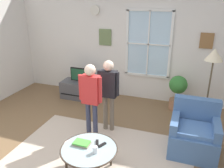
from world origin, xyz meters
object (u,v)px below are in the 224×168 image
at_px(television, 81,75).
at_px(coffee_table, 89,150).
at_px(tv_stand, 81,90).
at_px(armchair, 194,134).
at_px(person_red_shirt, 91,94).
at_px(remote_near_cup, 97,143).
at_px(person_black_shirt, 108,88).
at_px(potted_plant_by_window, 178,90).
at_px(floor_lamp, 213,63).
at_px(book_stack, 82,143).
at_px(cup, 95,150).
at_px(remote_near_books, 102,145).

xyz_separation_m(television, coffee_table, (1.33, -2.40, -0.23)).
relative_size(tv_stand, armchair, 1.17).
distance_m(tv_stand, person_red_shirt, 1.97).
relative_size(remote_near_cup, person_black_shirt, 0.10).
bearing_deg(potted_plant_by_window, floor_lamp, -51.15).
bearing_deg(book_stack, remote_near_cup, 25.75).
relative_size(armchair, book_stack, 3.46).
xyz_separation_m(cup, remote_near_cup, (-0.06, 0.21, -0.04)).
distance_m(armchair, coffee_table, 1.78).
bearing_deg(armchair, potted_plant_by_window, 104.49).
bearing_deg(person_red_shirt, coffee_table, -68.34).
height_order(cup, person_red_shirt, person_red_shirt).
bearing_deg(television, remote_near_books, -56.97).
relative_size(armchair, coffee_table, 1.04).
height_order(coffee_table, person_black_shirt, person_black_shirt).
relative_size(coffee_table, person_red_shirt, 0.59).
bearing_deg(cup, remote_near_books, 80.77).
bearing_deg(remote_near_cup, tv_stand, 121.68).
distance_m(remote_near_books, floor_lamp, 2.44).
relative_size(remote_near_cup, potted_plant_by_window, 0.17).
height_order(armchair, potted_plant_by_window, armchair).
bearing_deg(cup, potted_plant_by_window, 70.81).
height_order(television, person_red_shirt, person_red_shirt).
height_order(tv_stand, person_black_shirt, person_black_shirt).
distance_m(television, potted_plant_by_window, 2.38).
distance_m(person_black_shirt, person_red_shirt, 0.42).
height_order(book_stack, cup, cup).
bearing_deg(armchair, remote_near_books, -143.69).
height_order(book_stack, potted_plant_by_window, potted_plant_by_window).
distance_m(tv_stand, television, 0.41).
bearing_deg(remote_near_books, television, 123.03).
bearing_deg(tv_stand, remote_near_books, -57.00).
relative_size(television, book_stack, 2.12).
bearing_deg(person_black_shirt, armchair, -5.67).
bearing_deg(remote_near_cup, remote_near_books, -14.95).
xyz_separation_m(book_stack, remote_near_books, (0.29, 0.08, -0.01)).
height_order(armchair, floor_lamp, floor_lamp).
distance_m(armchair, book_stack, 1.87).
bearing_deg(floor_lamp, remote_near_cup, -132.36).
distance_m(book_stack, floor_lamp, 2.68).
height_order(book_stack, person_red_shirt, person_red_shirt).
height_order(cup, potted_plant_by_window, potted_plant_by_window).
distance_m(tv_stand, potted_plant_by_window, 2.38).
bearing_deg(person_black_shirt, tv_stand, 134.93).
height_order(book_stack, remote_near_books, book_stack).
distance_m(armchair, cup, 1.73).
bearing_deg(remote_near_books, book_stack, -165.52).
height_order(person_black_shirt, floor_lamp, floor_lamp).
xyz_separation_m(person_black_shirt, person_red_shirt, (-0.19, -0.38, 0.01)).
bearing_deg(book_stack, person_red_shirt, 103.61).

